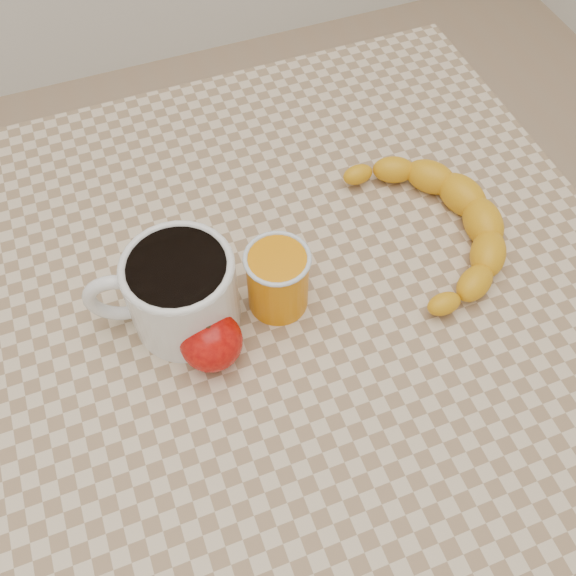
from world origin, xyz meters
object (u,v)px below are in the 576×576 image
object	(u,v)px
table	(288,336)
apple	(211,341)
banana	(433,225)
coffee_mug	(179,290)
orange_juice_glass	(278,279)

from	to	relation	value
table	apple	xyz separation A→B (m)	(-0.10, -0.04, 0.12)
table	banana	size ratio (longest dim) A/B	2.64
table	coffee_mug	xyz separation A→B (m)	(-0.11, 0.02, 0.14)
apple	banana	bearing A→B (deg)	11.87
orange_juice_glass	banana	world-z (taller)	orange_juice_glass
apple	coffee_mug	bearing A→B (deg)	105.08
orange_juice_glass	banana	size ratio (longest dim) A/B	0.27
table	orange_juice_glass	distance (m)	0.13
orange_juice_glass	coffee_mug	bearing A→B (deg)	170.69
table	apple	world-z (taller)	apple
table	banana	distance (m)	0.22
orange_juice_glass	banana	bearing A→B (deg)	5.92
orange_juice_glass	apple	world-z (taller)	orange_juice_glass
orange_juice_glass	apple	bearing A→B (deg)	-155.51
apple	orange_juice_glass	bearing A→B (deg)	24.49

